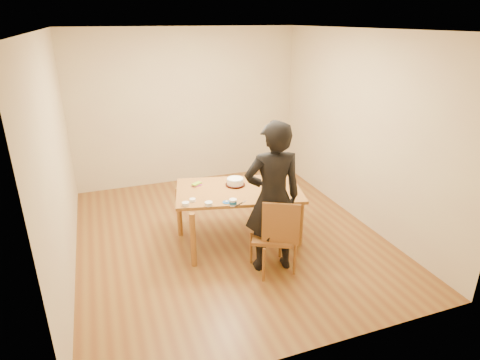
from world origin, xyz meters
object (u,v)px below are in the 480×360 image
object	(u,v)px
dining_table	(239,191)
dining_chair	(273,236)
cake_plate	(235,185)
person	(273,198)
cake	(235,182)

from	to	relation	value
dining_table	dining_chair	xyz separation A→B (m)	(0.15, -0.78, -0.28)
cake_plate	person	world-z (taller)	person
cake	person	bearing A→B (deg)	-80.28
dining_chair	person	distance (m)	0.47
dining_chair	cake	world-z (taller)	cake
cake	person	xyz separation A→B (m)	(0.15, -0.87, 0.11)
dining_table	dining_chair	bearing A→B (deg)	-66.08
dining_table	person	world-z (taller)	person
dining_table	cake_plate	world-z (taller)	cake_plate
dining_chair	person	bearing A→B (deg)	117.63
person	dining_table	bearing A→B (deg)	-70.26
cake_plate	person	distance (m)	0.90
dining_chair	cake_plate	bearing A→B (deg)	126.88
dining_table	dining_chair	world-z (taller)	dining_table
dining_chair	cake_plate	world-z (taller)	cake_plate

